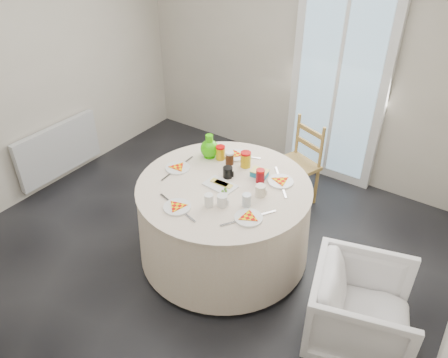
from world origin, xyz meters
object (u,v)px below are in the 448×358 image
Objects in this scene: armchair at (363,302)px; table at (224,220)px; radiator at (59,150)px; wooden_chair at (295,161)px; green_pitcher at (209,144)px.

table is at bearing 65.52° from armchair.
radiator is 2.50m from wooden_chair.
green_pitcher is (-1.63, 0.49, 0.48)m from armchair.
table is 0.67m from green_pitcher.
table is 6.98× the size of green_pitcher.
wooden_chair reaches higher than radiator.
wooden_chair is at bearing 25.68° from radiator.
wooden_chair is at bearing 82.73° from table.
green_pitcher reaches higher than radiator.
green_pitcher is at bearing 140.52° from table.
armchair reaches higher than radiator.
green_pitcher is (-0.49, -0.76, 0.40)m from wooden_chair.
radiator is 2.12m from table.
radiator is at bearing 71.54° from armchair.
green_pitcher is at bearing 57.68° from armchair.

